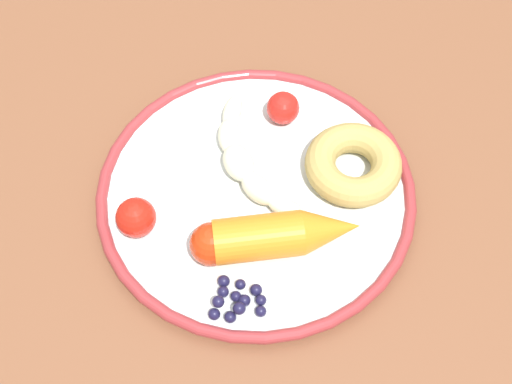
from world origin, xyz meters
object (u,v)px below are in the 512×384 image
object	(u,v)px
donut	(353,164)
tomato_mid	(283,108)
carrot_orange	(288,234)
blueberry_pile	(237,300)
tomato_near	(136,218)
banana	(246,161)
plate	(256,194)
dining_table	(230,206)
tomato_far	(212,244)

from	to	relation	value
donut	tomato_mid	xyz separation A→B (m)	(-0.10, 0.03, 0.00)
carrot_orange	donut	world-z (taller)	carrot_orange
blueberry_pile	tomato_near	bearing A→B (deg)	171.30
carrot_orange	blueberry_pile	world-z (taller)	carrot_orange
banana	carrot_orange	bearing A→B (deg)	-35.43
donut	carrot_orange	bearing A→B (deg)	-98.49
banana	tomato_near	bearing A→B (deg)	-115.46
plate	tomato_mid	world-z (taller)	tomato_mid
blueberry_pile	tomato_near	world-z (taller)	tomato_near
banana	tomato_mid	world-z (taller)	tomato_mid
plate	donut	bearing A→B (deg)	43.94
dining_table	donut	distance (m)	0.17
dining_table	tomato_near	xyz separation A→B (m)	(-0.03, -0.12, 0.12)
banana	carrot_orange	size ratio (longest dim) A/B	1.09
donut	blueberry_pile	bearing A→B (deg)	-97.98
dining_table	blueberry_pile	world-z (taller)	blueberry_pile
tomato_mid	plate	bearing A→B (deg)	-76.13
banana	donut	bearing A→B (deg)	27.58
carrot_orange	donut	bearing A→B (deg)	81.51
carrot_orange	tomato_near	size ratio (longest dim) A/B	3.48
plate	blueberry_pile	distance (m)	0.12
dining_table	tomato_far	size ratio (longest dim) A/B	27.50
donut	tomato_mid	distance (m)	0.10
plate	tomato_near	size ratio (longest dim) A/B	8.21
blueberry_pile	tomato_far	xyz separation A→B (m)	(-0.05, 0.03, 0.01)
carrot_orange	tomato_mid	size ratio (longest dim) A/B	3.90
dining_table	tomato_mid	bearing A→B (deg)	71.12
banana	tomato_mid	size ratio (longest dim) A/B	4.23
plate	donut	world-z (taller)	donut
tomato_near	carrot_orange	bearing A→B (deg)	23.13
plate	donut	xyz separation A→B (m)	(0.07, 0.07, 0.02)
tomato_mid	tomato_far	distance (m)	0.18
banana	tomato_far	size ratio (longest dim) A/B	3.54
plate	carrot_orange	size ratio (longest dim) A/B	2.36
blueberry_pile	tomato_far	distance (m)	0.06
blueberry_pile	dining_table	bearing A→B (deg)	125.14
plate	blueberry_pile	xyz separation A→B (m)	(0.05, -0.11, 0.01)
plate	banana	size ratio (longest dim) A/B	2.18
tomato_near	plate	bearing A→B (deg)	50.53
plate	tomato_mid	size ratio (longest dim) A/B	9.21
banana	blueberry_pile	world-z (taller)	banana
donut	tomato_far	xyz separation A→B (m)	(-0.07, -0.15, 0.01)
dining_table	tomato_mid	xyz separation A→B (m)	(0.03, 0.07, 0.12)
blueberry_pile	plate	bearing A→B (deg)	112.45
tomato_near	tomato_far	size ratio (longest dim) A/B	0.94
donut	blueberry_pile	world-z (taller)	donut
dining_table	plate	bearing A→B (deg)	-24.55
carrot_orange	blueberry_pile	bearing A→B (deg)	-97.26
donut	tomato_mid	size ratio (longest dim) A/B	2.81
blueberry_pile	tomato_far	world-z (taller)	tomato_far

